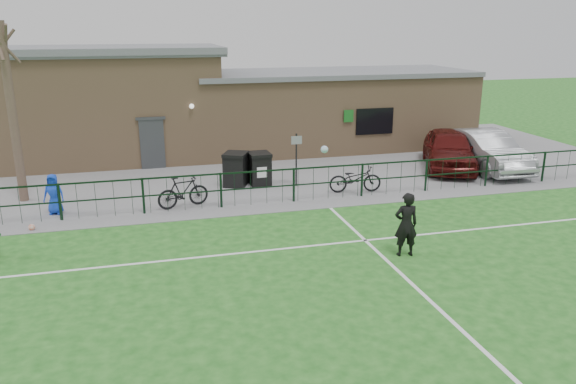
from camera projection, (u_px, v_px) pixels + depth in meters
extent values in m
plane|color=#1E5B1A|center=(349.00, 318.00, 11.69)|extent=(90.00, 90.00, 0.00)
cube|color=slate|center=(238.00, 166.00, 24.18)|extent=(34.00, 13.00, 0.02)
cube|color=white|center=(267.00, 206.00, 18.91)|extent=(28.00, 0.10, 0.01)
cube|color=white|center=(297.00, 247.00, 15.39)|extent=(28.00, 0.10, 0.01)
cube|color=white|center=(436.00, 306.00, 12.18)|extent=(0.10, 16.00, 0.01)
cube|color=black|center=(265.00, 187.00, 18.92)|extent=(28.00, 0.10, 1.20)
cylinder|color=#4D3A2F|center=(12.00, 115.00, 18.58)|extent=(0.30, 0.30, 6.00)
cube|color=black|center=(236.00, 170.00, 21.07)|extent=(1.08, 1.13, 1.18)
cube|color=black|center=(259.00, 170.00, 21.26)|extent=(0.78, 0.88, 1.14)
cylinder|color=black|center=(296.00, 160.00, 20.90)|extent=(0.06, 0.06, 2.00)
imported|color=#490E0D|center=(449.00, 149.00, 23.55)|extent=(3.79, 5.22, 1.65)
imported|color=#989A9F|center=(485.00, 150.00, 23.37)|extent=(1.85, 4.96, 1.62)
imported|color=black|center=(183.00, 192.00, 18.58)|extent=(1.83, 0.96, 1.06)
imported|color=black|center=(355.00, 179.00, 20.27)|extent=(1.97, 0.92, 1.00)
imported|color=blue|center=(54.00, 194.00, 17.90)|extent=(0.71, 0.53, 1.31)
imported|color=black|center=(406.00, 224.00, 14.63)|extent=(0.67, 0.48, 1.73)
sphere|color=white|center=(324.00, 149.00, 16.42)|extent=(0.22, 0.22, 0.22)
sphere|color=silver|center=(32.00, 227.00, 16.64)|extent=(0.20, 0.20, 0.20)
cube|color=tan|center=(226.00, 115.00, 26.46)|extent=(24.00, 5.00, 3.50)
cube|color=tan|center=(81.00, 67.00, 24.25)|extent=(11.52, 5.00, 1.20)
cube|color=slate|center=(79.00, 50.00, 24.05)|extent=(12.02, 5.40, 0.28)
cube|color=slate|center=(332.00, 73.00, 27.23)|extent=(13.44, 5.30, 0.22)
cube|color=#383A3D|center=(152.00, 144.00, 23.46)|extent=(1.00, 0.08, 2.10)
cube|color=black|center=(375.00, 121.00, 25.76)|extent=(1.80, 0.08, 1.20)
cube|color=#19661E|center=(349.00, 116.00, 25.31)|extent=(0.45, 0.04, 0.55)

